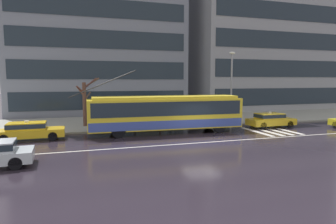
{
  "coord_description": "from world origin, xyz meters",
  "views": [
    {
      "loc": [
        -8.52,
        -19.04,
        4.19
      ],
      "look_at": [
        -1.36,
        3.74,
        1.59
      ],
      "focal_mm": 31.41,
      "sensor_mm": 36.0,
      "label": 1
    }
  ],
  "objects_px": {
    "trolleybus": "(166,113)",
    "taxi_queued_behind_bus": "(29,130)",
    "taxi_ahead_of_bus": "(270,120)",
    "pedestrian_at_shelter": "(134,111)",
    "street_lamp": "(232,81)",
    "bus_shelter": "(152,103)",
    "street_tree_bare": "(85,100)",
    "pedestrian_approaching_curb": "(160,115)"
  },
  "relations": [
    {
      "from": "trolleybus",
      "to": "taxi_queued_behind_bus",
      "type": "distance_m",
      "value": 10.07
    },
    {
      "from": "taxi_ahead_of_bus",
      "to": "pedestrian_at_shelter",
      "type": "distance_m",
      "value": 12.08
    },
    {
      "from": "pedestrian_at_shelter",
      "to": "street_lamp",
      "type": "distance_m",
      "value": 9.65
    },
    {
      "from": "bus_shelter",
      "to": "street_tree_bare",
      "type": "relative_size",
      "value": 0.87
    },
    {
      "from": "trolleybus",
      "to": "pedestrian_at_shelter",
      "type": "relative_size",
      "value": 7.01
    },
    {
      "from": "trolleybus",
      "to": "bus_shelter",
      "type": "height_order",
      "value": "trolleybus"
    },
    {
      "from": "taxi_queued_behind_bus",
      "to": "pedestrian_approaching_curb",
      "type": "relative_size",
      "value": 2.7
    },
    {
      "from": "taxi_ahead_of_bus",
      "to": "street_lamp",
      "type": "distance_m",
      "value": 4.94
    },
    {
      "from": "taxi_ahead_of_bus",
      "to": "bus_shelter",
      "type": "xyz_separation_m",
      "value": [
        -9.82,
        4.09,
        1.38
      ]
    },
    {
      "from": "street_lamp",
      "to": "pedestrian_at_shelter",
      "type": "bearing_deg",
      "value": -177.36
    },
    {
      "from": "trolleybus",
      "to": "pedestrian_approaching_curb",
      "type": "relative_size",
      "value": 7.86
    },
    {
      "from": "pedestrian_approaching_curb",
      "to": "pedestrian_at_shelter",
      "type": "bearing_deg",
      "value": -176.21
    },
    {
      "from": "bus_shelter",
      "to": "taxi_ahead_of_bus",
      "type": "bearing_deg",
      "value": -22.61
    },
    {
      "from": "taxi_queued_behind_bus",
      "to": "pedestrian_at_shelter",
      "type": "xyz_separation_m",
      "value": [
        7.83,
        1.84,
        0.95
      ]
    },
    {
      "from": "taxi_queued_behind_bus",
      "to": "street_lamp",
      "type": "bearing_deg",
      "value": 7.53
    },
    {
      "from": "pedestrian_approaching_curb",
      "to": "street_lamp",
      "type": "relative_size",
      "value": 0.26
    },
    {
      "from": "trolleybus",
      "to": "street_tree_bare",
      "type": "xyz_separation_m",
      "value": [
        -6.05,
        4.61,
        0.81
      ]
    },
    {
      "from": "street_tree_bare",
      "to": "taxi_queued_behind_bus",
      "type": "bearing_deg",
      "value": -131.54
    },
    {
      "from": "trolleybus",
      "to": "bus_shelter",
      "type": "bearing_deg",
      "value": 92.57
    },
    {
      "from": "street_tree_bare",
      "to": "taxi_ahead_of_bus",
      "type": "bearing_deg",
      "value": -16.98
    },
    {
      "from": "taxi_queued_behind_bus",
      "to": "trolleybus",
      "type": "bearing_deg",
      "value": -0.71
    },
    {
      "from": "trolleybus",
      "to": "street_tree_bare",
      "type": "relative_size",
      "value": 3.13
    },
    {
      "from": "bus_shelter",
      "to": "trolleybus",
      "type": "bearing_deg",
      "value": -87.43
    },
    {
      "from": "pedestrian_approaching_curb",
      "to": "street_lamp",
      "type": "distance_m",
      "value": 7.63
    },
    {
      "from": "bus_shelter",
      "to": "pedestrian_approaching_curb",
      "type": "distance_m",
      "value": 2.04
    },
    {
      "from": "street_lamp",
      "to": "street_tree_bare",
      "type": "relative_size",
      "value": 1.56
    },
    {
      "from": "bus_shelter",
      "to": "pedestrian_at_shelter",
      "type": "height_order",
      "value": "bus_shelter"
    },
    {
      "from": "trolleybus",
      "to": "street_tree_bare",
      "type": "bearing_deg",
      "value": 142.68
    },
    {
      "from": "trolleybus",
      "to": "pedestrian_approaching_curb",
      "type": "xyz_separation_m",
      "value": [
        0.09,
        2.11,
        -0.47
      ]
    },
    {
      "from": "trolleybus",
      "to": "taxi_ahead_of_bus",
      "type": "relative_size",
      "value": 3.15
    },
    {
      "from": "trolleybus",
      "to": "pedestrian_at_shelter",
      "type": "bearing_deg",
      "value": 138.28
    },
    {
      "from": "taxi_ahead_of_bus",
      "to": "street_tree_bare",
      "type": "xyz_separation_m",
      "value": [
        -15.7,
        4.79,
        1.73
      ]
    },
    {
      "from": "taxi_queued_behind_bus",
      "to": "street_tree_bare",
      "type": "relative_size",
      "value": 1.08
    },
    {
      "from": "taxi_queued_behind_bus",
      "to": "street_lamp",
      "type": "xyz_separation_m",
      "value": [
        17.16,
        2.27,
        3.38
      ]
    },
    {
      "from": "street_tree_bare",
      "to": "pedestrian_approaching_curb",
      "type": "bearing_deg",
      "value": -22.15
    },
    {
      "from": "pedestrian_approaching_curb",
      "to": "taxi_ahead_of_bus",
      "type": "bearing_deg",
      "value": -13.5
    },
    {
      "from": "taxi_queued_behind_bus",
      "to": "bus_shelter",
      "type": "distance_m",
      "value": 10.65
    },
    {
      "from": "trolleybus",
      "to": "street_lamp",
      "type": "bearing_deg",
      "value": 18.56
    },
    {
      "from": "bus_shelter",
      "to": "pedestrian_approaching_curb",
      "type": "xyz_separation_m",
      "value": [
        0.27,
        -1.8,
        -0.93
      ]
    },
    {
      "from": "bus_shelter",
      "to": "pedestrian_at_shelter",
      "type": "bearing_deg",
      "value": -136.1
    },
    {
      "from": "taxi_ahead_of_bus",
      "to": "bus_shelter",
      "type": "relative_size",
      "value": 1.14
    },
    {
      "from": "pedestrian_approaching_curb",
      "to": "street_tree_bare",
      "type": "height_order",
      "value": "street_tree_bare"
    }
  ]
}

